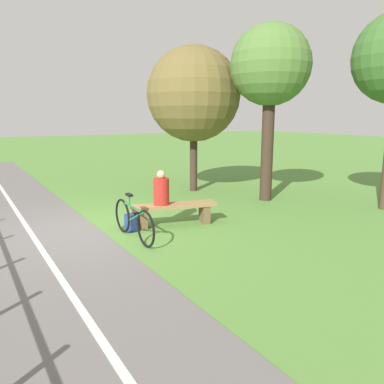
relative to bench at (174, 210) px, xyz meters
name	(u,v)px	position (x,y,z in m)	size (l,w,h in m)	color
ground_plane	(84,230)	(1.82, -0.62, -0.34)	(80.00, 80.00, 0.00)	#548438
paved_path	(99,336)	(2.74, 3.38, -0.33)	(2.54, 36.00, 0.02)	#66605E
path_centre_line	(99,335)	(2.74, 3.38, -0.32)	(0.10, 32.00, 0.00)	silver
bench	(174,210)	(0.00, 0.00, 0.00)	(1.92, 0.82, 0.48)	#937047
person_seated	(161,190)	(0.27, -0.06, 0.46)	(0.40, 0.40, 0.75)	#B2231E
bicycle	(133,221)	(1.14, 0.45, 0.03)	(0.10, 1.79, 0.88)	black
backpack	(133,222)	(0.94, -0.09, -0.16)	(0.35, 0.31, 0.36)	navy
tree_by_path	(270,68)	(-3.44, -0.91, 3.29)	(2.17, 2.17, 4.79)	#38281E
tree_near_bench	(194,95)	(-2.39, -3.15, 2.67)	(2.89, 2.89, 4.46)	#38281E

